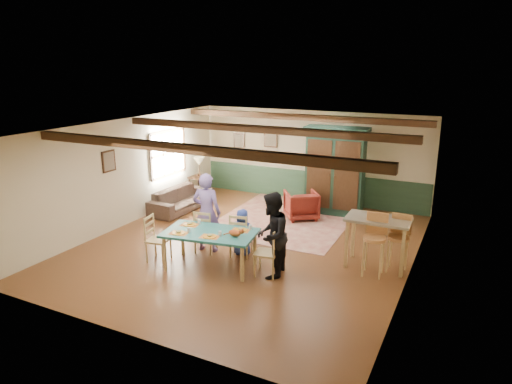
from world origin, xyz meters
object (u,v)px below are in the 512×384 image
at_px(person_woman, 272,235).
at_px(bar_stool_right, 398,244).
at_px(dining_chair_end_left, 158,239).
at_px(cat, 235,232).
at_px(person_man, 207,212).
at_px(armchair, 301,205).
at_px(sofa, 181,199).
at_px(dining_chair_far_left, 206,231).
at_px(counter_table, 377,243).
at_px(dining_table, 210,250).
at_px(dining_chair_end_right, 266,252).
at_px(person_child, 242,232).
at_px(bar_stool_left, 374,246).
at_px(dining_chair_far_right, 241,235).
at_px(table_lamp, 199,167).
at_px(end_table, 200,187).
at_px(armoire, 335,171).

bearing_deg(person_woman, bar_stool_right, 110.79).
relative_size(dining_chair_end_left, cat, 2.64).
relative_size(person_man, armchair, 2.12).
bearing_deg(sofa, armchair, -75.20).
height_order(dining_chair_far_left, counter_table, counter_table).
xyz_separation_m(dining_table, armchair, (0.55, 3.67, -0.01)).
height_order(dining_table, dining_chair_end_right, dining_chair_end_right).
distance_m(person_man, person_child, 0.89).
bearing_deg(dining_chair_far_left, sofa, -54.47).
bearing_deg(person_child, person_woman, 136.74).
bearing_deg(dining_table, sofa, 133.67).
distance_m(person_child, armchair, 2.82).
xyz_separation_m(dining_chair_end_left, bar_stool_left, (4.18, 1.30, 0.13)).
xyz_separation_m(dining_chair_far_right, person_woman, (0.97, -0.58, 0.36)).
bearing_deg(table_lamp, dining_table, -54.47).
relative_size(dining_chair_far_left, cat, 2.64).
distance_m(person_woman, bar_stool_left, 2.00).
distance_m(person_woman, table_lamp, 5.83).
xyz_separation_m(cat, bar_stool_right, (2.85, 1.48, -0.28)).
bearing_deg(cat, bar_stool_right, 17.97).
height_order(sofa, bar_stool_left, bar_stool_left).
relative_size(dining_chair_far_left, counter_table, 0.77).
distance_m(armchair, counter_table, 3.25).
distance_m(dining_chair_end_right, end_table, 5.76).
xyz_separation_m(armchair, end_table, (-3.55, 0.52, -0.05)).
distance_m(person_man, end_table, 4.28).
bearing_deg(person_child, person_man, 0.00).
relative_size(dining_chair_end_left, dining_chair_end_right, 1.00).
relative_size(dining_chair_far_right, sofa, 0.46).
distance_m(dining_chair_end_left, armoire, 5.30).
bearing_deg(dining_table, dining_chair_far_left, 128.55).
bearing_deg(sofa, person_child, -121.97).
bearing_deg(person_woman, sofa, -133.28).
bearing_deg(dining_table, dining_chair_end_right, 9.49).
bearing_deg(dining_chair_far_right, cat, 100.37).
bearing_deg(table_lamp, armoire, 4.34).
xyz_separation_m(dining_chair_end_right, cat, (-0.59, -0.20, 0.37)).
relative_size(dining_chair_end_right, bar_stool_left, 0.79).
relative_size(armoire, bar_stool_left, 1.94).
relative_size(cat, sofa, 0.17).
height_order(dining_table, sofa, dining_table).
bearing_deg(armoire, dining_chair_end_right, -94.28).
xyz_separation_m(person_man, person_woman, (1.79, -0.53, -0.04)).
distance_m(armoire, armchair, 1.33).
relative_size(end_table, bar_stool_right, 0.57).
bearing_deg(person_child, table_lamp, -55.03).
bearing_deg(dining_chair_far_right, dining_table, 60.95).
distance_m(person_man, table_lamp, 4.24).
xyz_separation_m(dining_chair_end_left, sofa, (-1.62, 3.10, -0.18)).
height_order(table_lamp, bar_stool_left, table_lamp).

